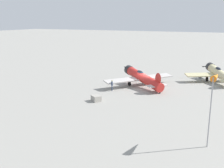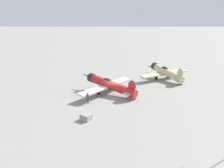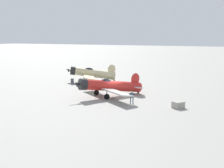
{
  "view_description": "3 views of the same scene",
  "coord_description": "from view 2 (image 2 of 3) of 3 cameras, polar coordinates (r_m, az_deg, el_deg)",
  "views": [
    {
      "loc": [
        14.3,
        -41.18,
        11.17
      ],
      "look_at": [
        -3.66,
        -4.45,
        1.1
      ],
      "focal_mm": 42.51,
      "sensor_mm": 36.0,
      "label": 1
    },
    {
      "loc": [
        0.58,
        -38.72,
        13.54
      ],
      "look_at": [
        0.0,
        0.0,
        1.8
      ],
      "focal_mm": 38.09,
      "sensor_mm": 36.0,
      "label": 2
    },
    {
      "loc": [
        -39.27,
        -17.57,
        8.91
      ],
      "look_at": [
        0.0,
        0.0,
        1.8
      ],
      "focal_mm": 48.01,
      "sensor_mm": 36.0,
      "label": 3
    }
  ],
  "objects": [
    {
      "name": "equipment_crate",
      "position": [
        31.48,
        -6.23,
        -7.91
      ],
      "size": [
        1.69,
        1.62,
        0.8
      ],
      "rotation": [
        0.0,
        0.0,
        2.54
      ],
      "color": "#9E998E",
      "rests_on": "ground_plane"
    },
    {
      "name": "fuel_drum",
      "position": [
        52.35,
        8.54,
        2.18
      ],
      "size": [
        0.62,
        0.62,
        0.88
      ],
      "color": "#474C56",
      "rests_on": "ground_plane"
    },
    {
      "name": "airplane_foreground",
      "position": [
        40.85,
        -0.58,
        -0.2
      ],
      "size": [
        10.05,
        11.37,
        3.23
      ],
      "rotation": [
        0.0,
        0.0,
        2.5
      ],
      "color": "red",
      "rests_on": "ground_plane"
    },
    {
      "name": "airplane_mid_apron",
      "position": [
        50.63,
        12.78,
        2.8
      ],
      "size": [
        11.02,
        9.43,
        3.32
      ],
      "rotation": [
        0.0,
        0.0,
        2.11
      ],
      "color": "beige",
      "rests_on": "ground_plane"
    },
    {
      "name": "ground_crew_mechanic",
      "position": [
        36.73,
        -5.83,
        -3.11
      ],
      "size": [
        0.41,
        0.62,
        1.73
      ],
      "rotation": [
        0.0,
        0.0,
        0.42
      ],
      "color": "#384766",
      "rests_on": "ground_plane"
    },
    {
      "name": "ground_plane",
      "position": [
        41.03,
        0.0,
        -2.41
      ],
      "size": [
        400.0,
        400.0,
        0.0
      ],
      "primitive_type": "plane",
      "color": "gray"
    }
  ]
}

